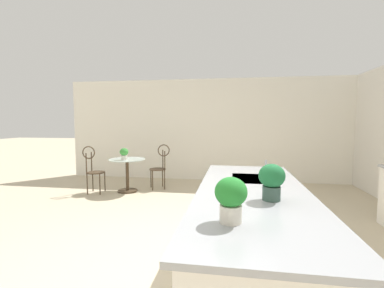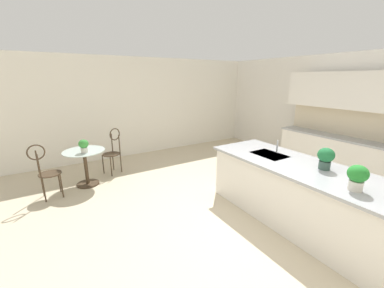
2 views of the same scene
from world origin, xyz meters
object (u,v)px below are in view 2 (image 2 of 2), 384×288
at_px(chair_near_window, 45,169).
at_px(chair_by_island, 113,149).
at_px(potted_plant_on_table, 84,145).
at_px(bistro_table, 86,164).
at_px(potted_plant_counter_far, 358,176).
at_px(potted_plant_counter_near, 326,157).

xyz_separation_m(chair_near_window, chair_by_island, (-0.63, 1.34, 0.00)).
distance_m(chair_near_window, potted_plant_on_table, 0.76).
bearing_deg(bistro_table, potted_plant_counter_far, 31.17).
distance_m(chair_near_window, potted_plant_counter_near, 4.60).
bearing_deg(potted_plant_on_table, chair_by_island, 129.34).
xyz_separation_m(chair_near_window, potted_plant_counter_far, (3.64, 3.03, 0.52)).
height_order(chair_near_window, potted_plant_on_table, chair_near_window).
bearing_deg(bistro_table, chair_near_window, -71.47).
bearing_deg(chair_near_window, potted_plant_counter_far, 39.78).
bearing_deg(bistro_table, chair_by_island, 121.37).
distance_m(potted_plant_on_table, potted_plant_counter_far, 4.42).
bearing_deg(potted_plant_counter_near, potted_plant_on_table, -139.92).
xyz_separation_m(chair_near_window, potted_plant_counter_near, (3.09, 3.37, 0.52)).
height_order(chair_by_island, potted_plant_counter_far, potted_plant_counter_far).
height_order(chair_by_island, potted_plant_on_table, chair_by_island).
distance_m(potted_plant_counter_near, potted_plant_counter_far, 0.64).
bearing_deg(potted_plant_counter_near, bistro_table, -141.18).
xyz_separation_m(bistro_table, potted_plant_counter_near, (3.33, 2.68, 0.65)).
height_order(bistro_table, potted_plant_counter_far, potted_plant_counter_far).
relative_size(bistro_table, potted_plant_on_table, 3.08).
distance_m(chair_by_island, potted_plant_counter_far, 4.62).
relative_size(bistro_table, potted_plant_counter_near, 2.60).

